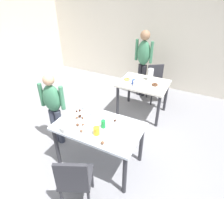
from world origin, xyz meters
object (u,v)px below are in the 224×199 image
(person_adult_far, at_px, (143,58))
(pitcher_far, at_px, (150,75))
(soda_can, at_px, (103,124))
(mixing_bowl, at_px, (66,128))
(person_girl_near, at_px, (53,105))
(dining_table_near, at_px, (99,131))
(chair_near_table, at_px, (75,179))
(chair_far_table, at_px, (156,81))
(dining_table_far, at_px, (143,87))

(person_adult_far, xyz_separation_m, pitcher_far, (0.37, -0.58, -0.12))
(soda_can, bearing_deg, mixing_bowl, -146.04)
(person_adult_far, bearing_deg, person_girl_near, -107.75)
(dining_table_near, height_order, soda_can, soda_can)
(soda_can, bearing_deg, chair_near_table, -89.33)
(person_adult_far, distance_m, pitcher_far, 0.70)
(person_girl_near, height_order, mixing_bowl, person_girl_near)
(chair_far_table, relative_size, soda_can, 7.13)
(dining_table_near, bearing_deg, chair_far_table, 84.89)
(mixing_bowl, xyz_separation_m, pitcher_far, (0.56, 2.13, 0.09))
(person_adult_far, bearing_deg, dining_table_near, -86.04)
(chair_near_table, xyz_separation_m, soda_can, (-0.01, 0.75, 0.31))
(dining_table_far, distance_m, pitcher_far, 0.31)
(dining_table_far, bearing_deg, mixing_bowl, -103.85)
(soda_can, bearing_deg, chair_far_table, 86.92)
(pitcher_far, bearing_deg, mixing_bowl, -104.74)
(mixing_bowl, distance_m, pitcher_far, 2.20)
(mixing_bowl, relative_size, soda_can, 1.34)
(dining_table_near, relative_size, soda_can, 10.42)
(dining_table_near, bearing_deg, person_girl_near, 175.24)
(chair_near_table, bearing_deg, person_girl_near, 140.48)
(dining_table_far, relative_size, soda_can, 8.22)
(chair_near_table, relative_size, soda_can, 7.13)
(chair_near_table, relative_size, mixing_bowl, 5.33)
(mixing_bowl, height_order, pitcher_far, pitcher_far)
(chair_far_table, relative_size, pitcher_far, 3.40)
(chair_far_table, height_order, mixing_bowl, chair_far_table)
(chair_near_table, xyz_separation_m, person_girl_near, (-1.01, 0.83, 0.30))
(dining_table_near, height_order, pitcher_far, pitcher_far)
(soda_can, bearing_deg, dining_table_near, 178.32)
(pitcher_far, bearing_deg, person_adult_far, 122.40)
(dining_table_far, xyz_separation_m, person_girl_near, (-1.04, -1.58, 0.16))
(chair_near_table, height_order, pitcher_far, pitcher_far)
(chair_far_table, distance_m, mixing_bowl, 2.76)
(mixing_bowl, bearing_deg, chair_near_table, -45.40)
(chair_near_table, bearing_deg, mixing_bowl, 134.60)
(chair_far_table, height_order, person_adult_far, person_adult_far)
(chair_far_table, height_order, person_girl_near, person_girl_near)
(chair_far_table, bearing_deg, chair_near_table, -92.18)
(dining_table_far, height_order, person_adult_far, person_adult_far)
(chair_near_table, relative_size, person_adult_far, 0.53)
(chair_near_table, bearing_deg, soda_can, 90.67)
(dining_table_far, xyz_separation_m, chair_far_table, (0.09, 0.73, -0.14))
(mixing_bowl, relative_size, pitcher_far, 0.64)
(person_adult_far, bearing_deg, pitcher_far, -57.60)
(soda_can, xyz_separation_m, pitcher_far, (0.12, 1.83, 0.07))
(person_adult_far, relative_size, soda_can, 13.45)
(chair_near_table, distance_m, person_girl_near, 1.34)
(dining_table_far, distance_m, mixing_bowl, 2.02)
(pitcher_far, bearing_deg, person_girl_near, -122.54)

